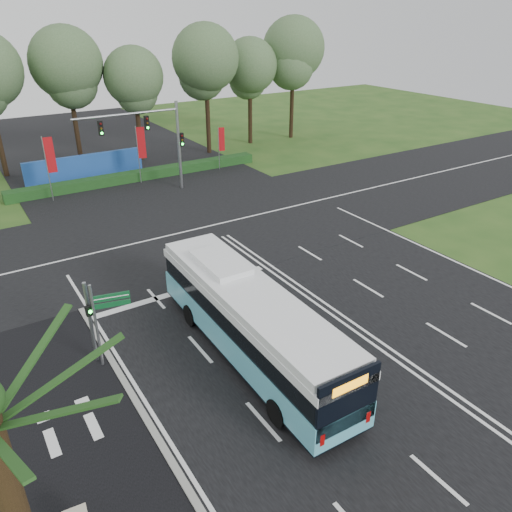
% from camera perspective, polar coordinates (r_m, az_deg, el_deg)
% --- Properties ---
extents(ground, '(120.00, 120.00, 0.00)m').
position_cam_1_polar(ground, '(25.13, 7.23, -5.76)').
color(ground, '#254B19').
rests_on(ground, ground).
extents(road_main, '(20.00, 120.00, 0.04)m').
position_cam_1_polar(road_main, '(25.12, 7.23, -5.72)').
color(road_main, black).
rests_on(road_main, ground).
extents(road_cross, '(120.00, 14.00, 0.05)m').
position_cam_1_polar(road_cross, '(34.09, -5.53, 3.35)').
color(road_cross, black).
rests_on(road_cross, ground).
extents(bike_path, '(5.00, 18.00, 0.06)m').
position_cam_1_polar(bike_path, '(18.71, -19.36, -20.61)').
color(bike_path, black).
rests_on(bike_path, ground).
extents(kerb_strip, '(0.25, 18.00, 0.12)m').
position_cam_1_polar(kerb_strip, '(19.02, -12.07, -18.35)').
color(kerb_strip, gray).
rests_on(kerb_strip, ground).
extents(city_bus, '(2.82, 12.22, 3.49)m').
position_cam_1_polar(city_bus, '(20.67, -0.65, -7.47)').
color(city_bus, '#59B9CF').
rests_on(city_bus, ground).
extents(pedestrian_signal, '(0.31, 0.43, 3.76)m').
position_cam_1_polar(pedestrian_signal, '(21.29, -18.39, -6.96)').
color(pedestrian_signal, gray).
rests_on(pedestrian_signal, ground).
extents(street_sign, '(1.46, 0.41, 3.83)m').
position_cam_1_polar(street_sign, '(20.77, -17.04, -6.42)').
color(street_sign, gray).
rests_on(street_sign, ground).
extents(banner_flag_left, '(0.74, 0.10, 4.99)m').
position_cam_1_polar(banner_flag_left, '(40.93, -22.54, 10.16)').
color(banner_flag_left, gray).
rests_on(banner_flag_left, ground).
extents(banner_flag_mid, '(0.69, 0.26, 4.80)m').
position_cam_1_polar(banner_flag_mid, '(43.27, -13.06, 12.11)').
color(banner_flag_mid, gray).
rests_on(banner_flag_mid, ground).
extents(banner_flag_right, '(0.56, 0.20, 3.93)m').
position_cam_1_polar(banner_flag_right, '(46.24, -4.02, 12.91)').
color(banner_flag_right, gray).
rests_on(banner_flag_right, ground).
extents(traffic_light_gantry, '(8.41, 0.28, 7.00)m').
position_cam_1_polar(traffic_light_gantry, '(40.22, -11.29, 13.49)').
color(traffic_light_gantry, gray).
rests_on(traffic_light_gantry, ground).
extents(hedge, '(22.00, 1.20, 0.80)m').
position_cam_1_polar(hedge, '(44.86, -13.01, 8.99)').
color(hedge, '#163914').
rests_on(hedge, ground).
extents(blue_hoarding, '(10.00, 0.30, 2.20)m').
position_cam_1_polar(blue_hoarding, '(45.92, -18.93, 9.56)').
color(blue_hoarding, '#1C489C').
rests_on(blue_hoarding, ground).
extents(eucalyptus_row, '(47.58, 9.65, 12.88)m').
position_cam_1_polar(eucalyptus_row, '(48.98, -16.55, 20.14)').
color(eucalyptus_row, black).
rests_on(eucalyptus_row, ground).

